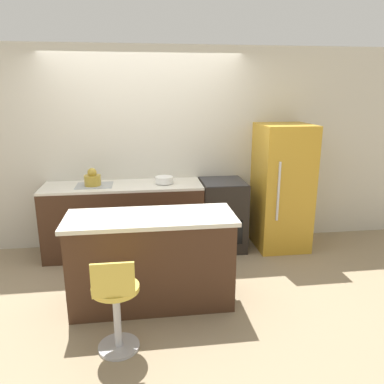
{
  "coord_description": "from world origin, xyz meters",
  "views": [
    {
      "loc": [
        -0.04,
        -4.28,
        2.05
      ],
      "look_at": [
        0.49,
        -0.3,
        0.95
      ],
      "focal_mm": 35.0,
      "sensor_mm": 36.0,
      "label": 1
    }
  ],
  "objects_px": {
    "oven_range": "(222,215)",
    "kettle": "(92,179)",
    "refrigerator": "(282,187)",
    "mixing_bowl": "(164,180)",
    "stool_chair": "(116,305)"
  },
  "relations": [
    {
      "from": "stool_chair",
      "to": "oven_range",
      "type": "bearing_deg",
      "value": 56.74
    },
    {
      "from": "kettle",
      "to": "oven_range",
      "type": "bearing_deg",
      "value": 0.34
    },
    {
      "from": "refrigerator",
      "to": "kettle",
      "type": "xyz_separation_m",
      "value": [
        -2.42,
        0.03,
        0.18
      ]
    },
    {
      "from": "oven_range",
      "to": "kettle",
      "type": "relative_size",
      "value": 4.23
    },
    {
      "from": "refrigerator",
      "to": "stool_chair",
      "type": "height_order",
      "value": "refrigerator"
    },
    {
      "from": "stool_chair",
      "to": "mixing_bowl",
      "type": "relative_size",
      "value": 3.73
    },
    {
      "from": "stool_chair",
      "to": "kettle",
      "type": "height_order",
      "value": "kettle"
    },
    {
      "from": "kettle",
      "to": "mixing_bowl",
      "type": "xyz_separation_m",
      "value": [
        0.88,
        0.0,
        -0.04
      ]
    },
    {
      "from": "refrigerator",
      "to": "mixing_bowl",
      "type": "bearing_deg",
      "value": 178.83
    },
    {
      "from": "oven_range",
      "to": "stool_chair",
      "type": "height_order",
      "value": "oven_range"
    },
    {
      "from": "oven_range",
      "to": "kettle",
      "type": "bearing_deg",
      "value": -179.66
    },
    {
      "from": "kettle",
      "to": "stool_chair",
      "type": "bearing_deg",
      "value": -79.11
    },
    {
      "from": "mixing_bowl",
      "to": "kettle",
      "type": "bearing_deg",
      "value": -180.0
    },
    {
      "from": "refrigerator",
      "to": "oven_range",
      "type": "bearing_deg",
      "value": 176.97
    },
    {
      "from": "refrigerator",
      "to": "kettle",
      "type": "distance_m",
      "value": 2.43
    }
  ]
}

